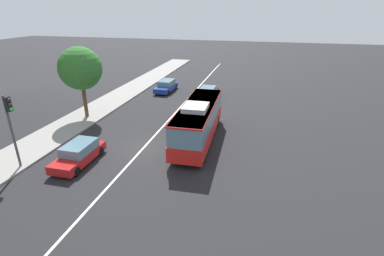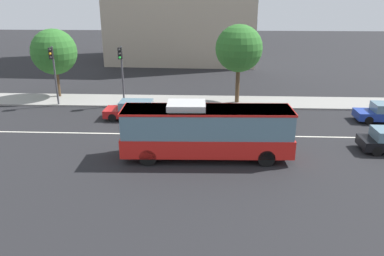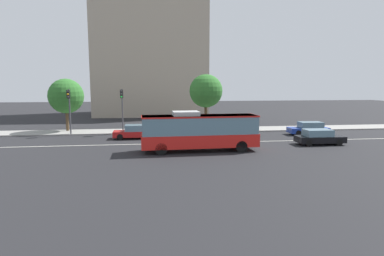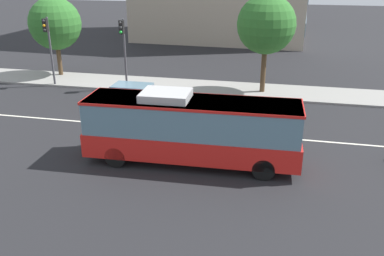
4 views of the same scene
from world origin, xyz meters
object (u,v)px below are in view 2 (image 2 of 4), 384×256
Objects in this scene: traffic_light_near_corner at (53,66)px; traffic_light_mid_block at (121,66)px; transit_bus at (206,130)px; street_tree_kerbside_centre at (239,49)px; street_tree_kerbside_left at (54,52)px; sedan_red at (134,110)px.

traffic_light_near_corner and traffic_light_mid_block have the same top height.
traffic_light_near_corner is at bearing 139.64° from transit_bus.
transit_bus is at bearing -102.30° from street_tree_kerbside_centre.
traffic_light_near_corner is at bearing -71.09° from street_tree_kerbside_left.
street_tree_kerbside_centre reaches higher than traffic_light_mid_block.
traffic_light_near_corner is (-7.44, 3.18, 2.84)m from sedan_red.
traffic_light_mid_block is at bearing 122.62° from transit_bus.
traffic_light_mid_block is 0.75× the size of street_tree_kerbside_centre.
sedan_red is 4.74m from traffic_light_mid_block.
sedan_red is 11.03m from street_tree_kerbside_left.
transit_bus is 16.96m from traffic_light_near_corner.
street_tree_kerbside_left is (-1.01, 2.94, 0.76)m from traffic_light_near_corner.
sedan_red is at bearing 30.88° from traffic_light_mid_block.
traffic_light_near_corner is (-13.19, 10.52, 1.75)m from transit_bus.
transit_bus is 1.94× the size of traffic_light_near_corner.
transit_bus is at bearing 54.16° from traffic_light_near_corner.
street_tree_kerbside_left is at bearing -105.99° from traffic_light_mid_block.
street_tree_kerbside_centre reaches higher than traffic_light_near_corner.
transit_bus is 13.17m from traffic_light_mid_block.
sedan_red is 0.87× the size of traffic_light_mid_block.
street_tree_kerbside_left is 16.90m from street_tree_kerbside_centre.
transit_bus is 9.39m from sedan_red.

